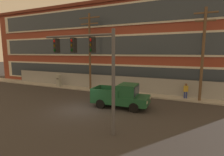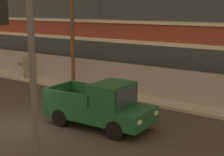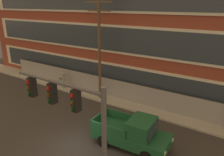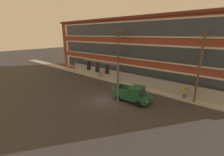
{
  "view_description": "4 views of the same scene",
  "coord_description": "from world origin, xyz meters",
  "px_view_note": "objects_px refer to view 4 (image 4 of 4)",
  "views": [
    {
      "loc": [
        8.42,
        -11.79,
        4.79
      ],
      "look_at": [
        2.27,
        1.66,
        2.61
      ],
      "focal_mm": 28.0,
      "sensor_mm": 36.0,
      "label": 1
    },
    {
      "loc": [
        12.19,
        -9.48,
        5.28
      ],
      "look_at": [
        3.61,
        2.07,
        2.33
      ],
      "focal_mm": 55.0,
      "sensor_mm": 36.0,
      "label": 2
    },
    {
      "loc": [
        8.56,
        -8.57,
        8.75
      ],
      "look_at": [
        -0.64,
        5.19,
        3.11
      ],
      "focal_mm": 35.0,
      "sensor_mm": 36.0,
      "label": 3
    },
    {
      "loc": [
        12.55,
        -13.41,
        8.46
      ],
      "look_at": [
        -1.29,
        3.04,
        2.14
      ],
      "focal_mm": 24.0,
      "sensor_mm": 36.0,
      "label": 4
    }
  ],
  "objects_px": {
    "utility_pole_near_corner": "(118,54)",
    "pedestrian_near_cabinet": "(185,93)",
    "traffic_signal_mast": "(106,77)",
    "electrical_cabinet": "(98,74)",
    "utility_pole_midblock": "(200,66)",
    "pickup_truck_dark_green": "(133,94)"
  },
  "relations": [
    {
      "from": "traffic_signal_mast",
      "to": "electrical_cabinet",
      "type": "xyz_separation_m",
      "value": [
        -11.08,
        9.74,
        -3.52
      ]
    },
    {
      "from": "utility_pole_midblock",
      "to": "pedestrian_near_cabinet",
      "type": "xyz_separation_m",
      "value": [
        -1.28,
        0.32,
        -3.84
      ]
    },
    {
      "from": "traffic_signal_mast",
      "to": "pickup_truck_dark_green",
      "type": "bearing_deg",
      "value": 89.3
    },
    {
      "from": "pickup_truck_dark_green",
      "to": "utility_pole_near_corner",
      "type": "xyz_separation_m",
      "value": [
        -6.13,
        4.76,
        4.26
      ]
    },
    {
      "from": "pickup_truck_dark_green",
      "to": "utility_pole_midblock",
      "type": "height_order",
      "value": "utility_pole_midblock"
    },
    {
      "from": "traffic_signal_mast",
      "to": "electrical_cabinet",
      "type": "distance_m",
      "value": 15.17
    },
    {
      "from": "pickup_truck_dark_green",
      "to": "pedestrian_near_cabinet",
      "type": "xyz_separation_m",
      "value": [
        5.01,
        4.95,
        0.0
      ]
    },
    {
      "from": "utility_pole_near_corner",
      "to": "electrical_cabinet",
      "type": "xyz_separation_m",
      "value": [
        -5.01,
        -0.09,
        -4.36
      ]
    },
    {
      "from": "utility_pole_near_corner",
      "to": "electrical_cabinet",
      "type": "relative_size",
      "value": 5.37
    },
    {
      "from": "traffic_signal_mast",
      "to": "utility_pole_midblock",
      "type": "distance_m",
      "value": 11.6
    },
    {
      "from": "traffic_signal_mast",
      "to": "pedestrian_near_cabinet",
      "type": "height_order",
      "value": "traffic_signal_mast"
    },
    {
      "from": "utility_pole_near_corner",
      "to": "utility_pole_midblock",
      "type": "xyz_separation_m",
      "value": [
        12.42,
        -0.13,
        -0.42
      ]
    },
    {
      "from": "traffic_signal_mast",
      "to": "utility_pole_midblock",
      "type": "relative_size",
      "value": 0.69
    },
    {
      "from": "utility_pole_midblock",
      "to": "pedestrian_near_cabinet",
      "type": "relative_size",
      "value": 5.23
    },
    {
      "from": "utility_pole_near_corner",
      "to": "utility_pole_midblock",
      "type": "height_order",
      "value": "utility_pole_near_corner"
    },
    {
      "from": "traffic_signal_mast",
      "to": "electrical_cabinet",
      "type": "height_order",
      "value": "traffic_signal_mast"
    },
    {
      "from": "pickup_truck_dark_green",
      "to": "electrical_cabinet",
      "type": "distance_m",
      "value": 12.09
    },
    {
      "from": "pickup_truck_dark_green",
      "to": "pedestrian_near_cabinet",
      "type": "distance_m",
      "value": 7.04
    },
    {
      "from": "utility_pole_near_corner",
      "to": "utility_pole_midblock",
      "type": "distance_m",
      "value": 12.43
    },
    {
      "from": "traffic_signal_mast",
      "to": "utility_pole_near_corner",
      "type": "xyz_separation_m",
      "value": [
        -6.07,
        9.83,
        0.83
      ]
    },
    {
      "from": "pickup_truck_dark_green",
      "to": "utility_pole_near_corner",
      "type": "relative_size",
      "value": 0.54
    },
    {
      "from": "utility_pole_near_corner",
      "to": "pedestrian_near_cabinet",
      "type": "distance_m",
      "value": 11.93
    }
  ]
}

